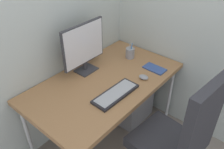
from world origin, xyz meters
TOP-DOWN VIEW (x-y plane):
  - ground_plane at (0.00, 0.00)m, footprint 8.00×8.00m
  - desk at (0.00, 0.00)m, footprint 1.46×0.83m
  - office_chair at (-0.02, -0.77)m, footprint 0.63×0.64m
  - filing_cabinet at (0.42, 0.04)m, footprint 0.43×0.47m
  - monitor at (0.01, 0.26)m, footprint 0.48×0.16m
  - keyboard at (-0.10, -0.21)m, footprint 0.44×0.17m
  - mouse at (0.25, -0.26)m, footprint 0.07×0.09m
  - pen_holder at (0.48, 0.07)m, footprint 0.09×0.09m
  - notebook at (0.45, -0.25)m, footprint 0.13×0.22m

SIDE VIEW (x-z plane):
  - ground_plane at x=0.00m, z-range 0.00..0.00m
  - filing_cabinet at x=0.42m, z-range 0.00..0.58m
  - office_chair at x=-0.02m, z-range -0.01..1.15m
  - desk at x=0.00m, z-range 0.33..1.08m
  - notebook at x=0.45m, z-range 0.75..0.76m
  - keyboard at x=-0.10m, z-range 0.75..0.77m
  - mouse at x=0.25m, z-range 0.75..0.78m
  - pen_holder at x=0.48m, z-range 0.71..0.90m
  - monitor at x=0.01m, z-range 0.77..1.25m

